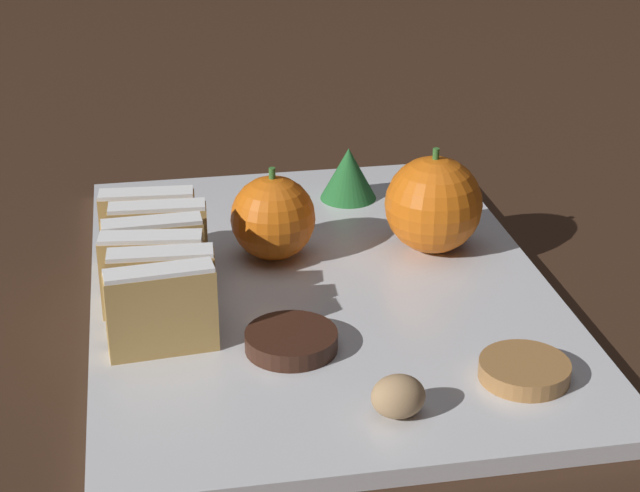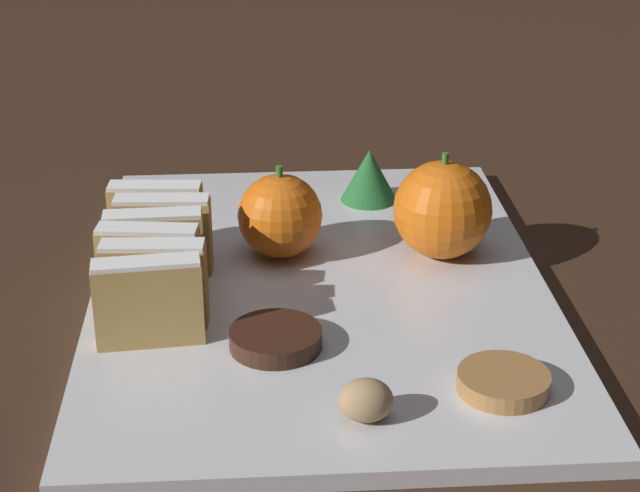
% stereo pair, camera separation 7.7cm
% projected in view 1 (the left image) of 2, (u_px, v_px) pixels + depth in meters
% --- Properties ---
extents(ground_plane, '(6.00, 6.00, 0.00)m').
position_uv_depth(ground_plane, '(320.00, 298.00, 0.79)').
color(ground_plane, '#382316').
extents(serving_platter, '(0.33, 0.45, 0.01)m').
position_uv_depth(serving_platter, '(320.00, 290.00, 0.78)').
color(serving_platter, silver).
rests_on(serving_platter, ground_plane).
extents(stollen_slice_front, '(0.07, 0.02, 0.06)m').
position_uv_depth(stollen_slice_front, '(161.00, 311.00, 0.68)').
color(stollen_slice_front, tan).
rests_on(stollen_slice_front, serving_platter).
extents(stollen_slice_second, '(0.07, 0.02, 0.06)m').
position_uv_depth(stollen_slice_second, '(163.00, 292.00, 0.70)').
color(stollen_slice_second, tan).
rests_on(stollen_slice_second, serving_platter).
extents(stollen_slice_third, '(0.07, 0.03, 0.06)m').
position_uv_depth(stollen_slice_third, '(153.00, 275.00, 0.73)').
color(stollen_slice_third, tan).
rests_on(stollen_slice_third, serving_platter).
extents(stollen_slice_fourth, '(0.07, 0.02, 0.06)m').
position_uv_depth(stollen_slice_fourth, '(154.00, 258.00, 0.75)').
color(stollen_slice_fourth, tan).
rests_on(stollen_slice_fourth, serving_platter).
extents(stollen_slice_fifth, '(0.07, 0.02, 0.06)m').
position_uv_depth(stollen_slice_fifth, '(159.00, 242.00, 0.77)').
color(stollen_slice_fifth, tan).
rests_on(stollen_slice_fifth, serving_platter).
extents(stollen_slice_sixth, '(0.07, 0.02, 0.06)m').
position_uv_depth(stollen_slice_sixth, '(149.00, 228.00, 0.80)').
color(stollen_slice_sixth, tan).
rests_on(stollen_slice_sixth, serving_platter).
extents(orange_near, '(0.08, 0.08, 0.08)m').
position_uv_depth(orange_near, '(433.00, 205.00, 0.82)').
color(orange_near, orange).
rests_on(orange_near, serving_platter).
extents(orange_far, '(0.06, 0.06, 0.07)m').
position_uv_depth(orange_far, '(273.00, 218.00, 0.81)').
color(orange_far, orange).
rests_on(orange_far, serving_platter).
extents(walnut, '(0.03, 0.03, 0.03)m').
position_uv_depth(walnut, '(398.00, 396.00, 0.62)').
color(walnut, tan).
rests_on(walnut, serving_platter).
extents(chocolate_cookie, '(0.06, 0.06, 0.01)m').
position_uv_depth(chocolate_cookie, '(291.00, 341.00, 0.69)').
color(chocolate_cookie, '#381E14').
rests_on(chocolate_cookie, serving_platter).
extents(gingerbread_cookie, '(0.06, 0.06, 0.01)m').
position_uv_depth(gingerbread_cookie, '(524.00, 370.00, 0.66)').
color(gingerbread_cookie, '#A3703D').
rests_on(gingerbread_cookie, serving_platter).
extents(evergreen_sprig, '(0.05, 0.05, 0.05)m').
position_uv_depth(evergreen_sprig, '(348.00, 173.00, 0.92)').
color(evergreen_sprig, '#23662D').
rests_on(evergreen_sprig, serving_platter).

